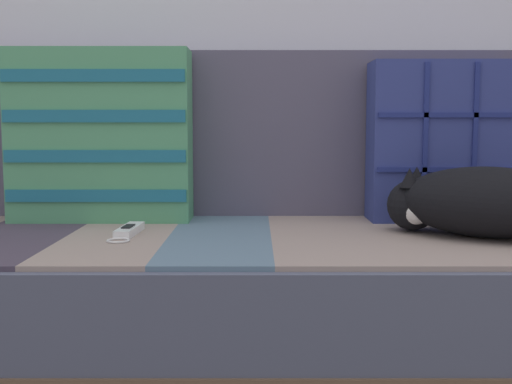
% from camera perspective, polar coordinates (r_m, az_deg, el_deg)
% --- Properties ---
extents(couch, '(1.92, 0.79, 0.39)m').
position_cam_1_polar(couch, '(1.52, 1.34, -10.90)').
color(couch, brown).
rests_on(couch, ground_plane).
extents(sofa_backrest, '(1.89, 0.14, 0.44)m').
position_cam_1_polar(sofa_backrest, '(1.78, 1.14, 5.20)').
color(sofa_backrest, '#514C60').
rests_on(sofa_backrest, couch).
extents(throw_pillow_quilted, '(0.37, 0.14, 0.40)m').
position_cam_1_polar(throw_pillow_quilted, '(1.71, 16.29, 4.31)').
color(throw_pillow_quilted, navy).
rests_on(throw_pillow_quilted, couch).
extents(throw_pillow_striped, '(0.46, 0.14, 0.43)m').
position_cam_1_polar(throw_pillow_striped, '(1.68, -13.55, 4.88)').
color(throw_pillow_striped, '#4C9366').
rests_on(throw_pillow_striped, couch).
extents(sleeping_cat, '(0.44, 0.38, 0.15)m').
position_cam_1_polar(sleeping_cat, '(1.48, 19.19, -0.93)').
color(sleeping_cat, black).
rests_on(sleeping_cat, couch).
extents(game_remote_near, '(0.05, 0.19, 0.02)m').
position_cam_1_polar(game_remote_near, '(1.46, -11.18, -3.41)').
color(game_remote_near, white).
rests_on(game_remote_near, couch).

